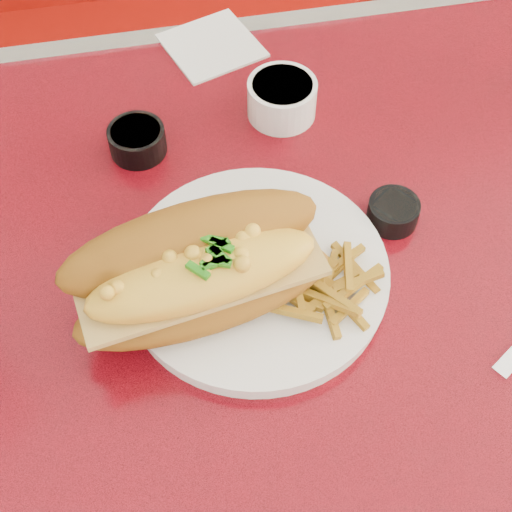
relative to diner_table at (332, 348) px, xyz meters
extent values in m
plane|color=silver|center=(0.00, 0.00, -0.61)|extent=(8.00, 8.00, 0.00)
cube|color=red|center=(0.00, 0.00, 0.14)|extent=(1.20, 0.80, 0.04)
cube|color=white|center=(0.00, 0.40, 0.14)|extent=(1.22, 0.03, 0.04)
cylinder|color=white|center=(0.00, 0.00, -0.24)|extent=(0.09, 0.09, 0.72)
cylinder|color=white|center=(0.00, 0.00, -0.59)|extent=(0.52, 0.52, 0.03)
cube|color=#931009|center=(0.00, 0.78, -0.38)|extent=(1.20, 0.50, 0.45)
cylinder|color=white|center=(-0.09, 0.01, 0.17)|extent=(0.31, 0.31, 0.02)
cylinder|color=white|center=(-0.09, 0.01, 0.18)|extent=(0.31, 0.31, 0.00)
ellipsoid|color=#945C17|center=(-0.14, -0.02, 0.20)|extent=(0.25, 0.12, 0.05)
cube|color=tan|center=(-0.14, -0.02, 0.22)|extent=(0.23, 0.09, 0.01)
ellipsoid|color=yellow|center=(-0.14, -0.02, 0.24)|extent=(0.22, 0.10, 0.05)
ellipsoid|color=#945C17|center=(-0.15, 0.01, 0.24)|extent=(0.25, 0.13, 0.09)
cube|color=silver|center=(-0.05, -0.04, 0.18)|extent=(0.06, 0.11, 0.00)
cube|color=silver|center=(-0.09, 0.02, 0.18)|extent=(0.03, 0.03, 0.00)
cylinder|color=white|center=(-0.01, 0.23, 0.18)|extent=(0.09, 0.09, 0.04)
cylinder|color=black|center=(-0.01, 0.23, 0.20)|extent=(0.08, 0.08, 0.01)
cylinder|color=black|center=(-0.18, 0.21, 0.18)|extent=(0.08, 0.08, 0.03)
cylinder|color=#EF8457|center=(-0.18, 0.21, 0.19)|extent=(0.07, 0.07, 0.01)
cylinder|color=black|center=(0.06, 0.05, 0.17)|extent=(0.06, 0.06, 0.03)
cylinder|color=#EF8457|center=(0.06, 0.05, 0.19)|extent=(0.06, 0.06, 0.01)
cube|color=white|center=(-0.07, 0.37, 0.16)|extent=(0.14, 0.14, 0.00)
camera|label=1|loc=(-0.17, -0.37, 0.75)|focal=50.00mm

